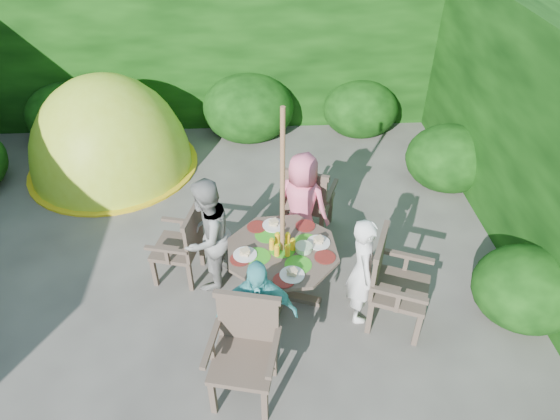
{
  "coord_description": "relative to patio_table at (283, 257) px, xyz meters",
  "views": [
    {
      "loc": [
        0.69,
        -3.91,
        3.98
      ],
      "look_at": [
        0.92,
        0.13,
        0.85
      ],
      "focal_mm": 32.0,
      "sensor_mm": 36.0,
      "label": 1
    }
  ],
  "objects": [
    {
      "name": "ground",
      "position": [
        -0.93,
        0.27,
        -0.56
      ],
      "size": [
        60.0,
        60.0,
        0.0
      ],
      "primitive_type": "plane",
      "color": "#494641",
      "rests_on": "ground"
    },
    {
      "name": "child_right",
      "position": [
        0.75,
        -0.26,
        0.04
      ],
      "size": [
        0.3,
        0.44,
        1.2
      ],
      "primitive_type": "imported",
      "rotation": [
        0.0,
        0.0,
        1.55
      ],
      "color": "white",
      "rests_on": "ground"
    },
    {
      "name": "garden_chair_right",
      "position": [
        1.03,
        -0.36,
        -0.04
      ],
      "size": [
        0.7,
        0.74,
        0.98
      ],
      "rotation": [
        0.0,
        0.0,
        1.18
      ],
      "color": "#41342A",
      "rests_on": "ground"
    },
    {
      "name": "child_left",
      "position": [
        -0.76,
        0.27,
        0.09
      ],
      "size": [
        0.75,
        0.8,
        1.31
      ],
      "primitive_type": "imported",
      "rotation": [
        0.0,
        0.0,
        -2.1
      ],
      "color": "gray",
      "rests_on": "ground"
    },
    {
      "name": "hedge_enclosure",
      "position": [
        -0.93,
        1.61,
        0.69
      ],
      "size": [
        9.0,
        9.0,
        2.5
      ],
      "color": "black",
      "rests_on": "ground"
    },
    {
      "name": "child_front",
      "position": [
        -0.27,
        -0.75,
        0.04
      ],
      "size": [
        0.72,
        0.32,
        1.21
      ],
      "primitive_type": "imported",
      "rotation": [
        0.0,
        0.0,
        -0.03
      ],
      "color": "#54C1C4",
      "rests_on": "ground"
    },
    {
      "name": "garden_chair_front",
      "position": [
        -0.38,
        -1.03,
        -0.06
      ],
      "size": [
        0.67,
        0.62,
        0.95
      ],
      "rotation": [
        0.0,
        0.0,
        -0.22
      ],
      "color": "#41342A",
      "rests_on": "ground"
    },
    {
      "name": "garden_chair_back",
      "position": [
        0.36,
        1.04,
        -0.06
      ],
      "size": [
        0.71,
        0.67,
        0.94
      ],
      "rotation": [
        0.0,
        0.0,
        2.75
      ],
      "color": "#41342A",
      "rests_on": "ground"
    },
    {
      "name": "dome_tent",
      "position": [
        -2.3,
        2.66,
        -0.56
      ],
      "size": [
        2.77,
        2.77,
        2.75
      ],
      "rotation": [
        0.0,
        0.0,
        0.27
      ],
      "color": "#B3D028",
      "rests_on": "ground"
    },
    {
      "name": "garden_chair_left",
      "position": [
        -1.04,
        0.37,
        -0.1
      ],
      "size": [
        0.57,
        0.61,
        0.86
      ],
      "rotation": [
        0.0,
        0.0,
        -1.81
      ],
      "color": "#41342A",
      "rests_on": "ground"
    },
    {
      "name": "child_back",
      "position": [
        0.26,
        0.76,
        0.07
      ],
      "size": [
        0.74,
        0.67,
        1.27
      ],
      "primitive_type": "imported",
      "rotation": [
        0.0,
        0.0,
        2.58
      ],
      "color": "pink",
      "rests_on": "ground"
    },
    {
      "name": "parasol_pole",
      "position": [
        -0.0,
        0.0,
        0.54
      ],
      "size": [
        0.06,
        0.06,
        2.2
      ],
      "primitive_type": "cylinder",
      "rotation": [
        0.0,
        0.0,
        -0.34
      ],
      "color": "brown",
      "rests_on": "ground"
    },
    {
      "name": "patio_table",
      "position": [
        0.0,
        0.0,
        0.0
      ],
      "size": [
        1.47,
        1.47,
        0.8
      ],
      "rotation": [
        0.0,
        0.0,
        -0.34
      ],
      "color": "#41342A",
      "rests_on": "ground"
    }
  ]
}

